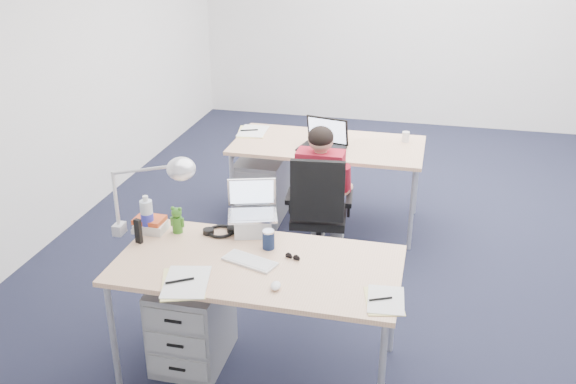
{
  "coord_description": "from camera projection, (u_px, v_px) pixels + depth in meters",
  "views": [
    {
      "loc": [
        0.03,
        -4.66,
        2.54
      ],
      "look_at": [
        -0.86,
        -0.92,
        0.85
      ],
      "focal_mm": 40.0,
      "sensor_mm": 36.0,
      "label": 1
    }
  ],
  "objects": [
    {
      "name": "papers_left",
      "position": [
        184.0,
        283.0,
        3.39
      ],
      "size": [
        0.31,
        0.38,
        0.01
      ],
      "primitive_type": "cube",
      "rotation": [
        0.0,
        0.0,
        0.27
      ],
      "color": "#F8EC8F",
      "rests_on": "desk_near"
    },
    {
      "name": "far_papers",
      "position": [
        252.0,
        132.0,
        5.7
      ],
      "size": [
        0.27,
        0.36,
        0.01
      ],
      "primitive_type": "cube",
      "rotation": [
        0.0,
        0.0,
        0.1
      ],
      "color": "white",
      "rests_on": "desk_far"
    },
    {
      "name": "papers_right",
      "position": [
        384.0,
        301.0,
        3.24
      ],
      "size": [
        0.22,
        0.28,
        0.01
      ],
      "primitive_type": "cube",
      "rotation": [
        0.0,
        0.0,
        0.14
      ],
      "color": "#F8EC8F",
      "rests_on": "desk_near"
    },
    {
      "name": "dark_laptop",
      "position": [
        322.0,
        135.0,
        5.24
      ],
      "size": [
        0.43,
        0.42,
        0.26
      ],
      "primitive_type": null,
      "rotation": [
        0.0,
        0.0,
        -0.21
      ],
      "color": "black",
      "rests_on": "desk_far"
    },
    {
      "name": "wireless_keyboard",
      "position": [
        250.0,
        261.0,
        3.59
      ],
      "size": [
        0.33,
        0.22,
        0.02
      ],
      "primitive_type": "cube",
      "rotation": [
        0.0,
        0.0,
        -0.32
      ],
      "color": "white",
      "rests_on": "desk_near"
    },
    {
      "name": "desk_near",
      "position": [
        258.0,
        270.0,
        3.61
      ],
      "size": [
        1.6,
        0.8,
        0.73
      ],
      "color": "tan",
      "rests_on": "ground"
    },
    {
      "name": "book_stack",
      "position": [
        150.0,
        224.0,
        3.93
      ],
      "size": [
        0.23,
        0.21,
        0.09
      ],
      "primitive_type": "cube",
      "rotation": [
        0.0,
        0.0,
        0.41
      ],
      "color": "silver",
      "rests_on": "desk_near"
    },
    {
      "name": "floor",
      "position": [
        418.0,
        253.0,
        5.18
      ],
      "size": [
        7.0,
        7.0,
        0.0
      ],
      "primitive_type": "plane",
      "color": "black",
      "rests_on": "ground"
    },
    {
      "name": "headphones",
      "position": [
        221.0,
        230.0,
        3.92
      ],
      "size": [
        0.26,
        0.24,
        0.04
      ],
      "primitive_type": null,
      "rotation": [
        0.0,
        0.0,
        0.39
      ],
      "color": "black",
      "rests_on": "desk_near"
    },
    {
      "name": "seated_person",
      "position": [
        323.0,
        192.0,
        4.9
      ],
      "size": [
        0.35,
        0.6,
        1.12
      ],
      "rotation": [
        0.0,
        0.0,
        0.0
      ],
      "color": "maroon",
      "rests_on": "ground"
    },
    {
      "name": "bear_figurine",
      "position": [
        177.0,
        219.0,
        3.9
      ],
      "size": [
        0.11,
        0.09,
        0.17
      ],
      "primitive_type": null,
      "rotation": [
        0.0,
        0.0,
        0.31
      ],
      "color": "#21651B",
      "rests_on": "desk_near"
    },
    {
      "name": "desk_lamp",
      "position": [
        141.0,
        195.0,
        3.77
      ],
      "size": [
        0.51,
        0.24,
        0.56
      ],
      "primitive_type": null,
      "rotation": [
        0.0,
        0.0,
        -0.13
      ],
      "color": "silver",
      "rests_on": "desk_near"
    },
    {
      "name": "desk_far",
      "position": [
        328.0,
        149.0,
        5.44
      ],
      "size": [
        1.6,
        0.8,
        0.73
      ],
      "color": "tan",
      "rests_on": "ground"
    },
    {
      "name": "drawer_pedestal_far",
      "position": [
        262.0,
        188.0,
        5.71
      ],
      "size": [
        0.4,
        0.5,
        0.55
      ],
      "primitive_type": "cube",
      "color": "gray",
      "rests_on": "ground"
    },
    {
      "name": "cordless_phone",
      "position": [
        138.0,
        231.0,
        3.78
      ],
      "size": [
        0.05,
        0.04,
        0.15
      ],
      "primitive_type": "cube",
      "rotation": [
        0.0,
        0.0,
        -0.31
      ],
      "color": "black",
      "rests_on": "desk_near"
    },
    {
      "name": "far_cup",
      "position": [
        406.0,
        137.0,
        5.45
      ],
      "size": [
        0.08,
        0.08,
        0.09
      ],
      "primitive_type": "cylinder",
      "rotation": [
        0.0,
        0.0,
        0.41
      ],
      "color": "white",
      "rests_on": "desk_far"
    },
    {
      "name": "room",
      "position": [
        438.0,
        39.0,
        4.49
      ],
      "size": [
        6.02,
        7.02,
        2.8
      ],
      "color": "silver",
      "rests_on": "ground"
    },
    {
      "name": "water_bottle",
      "position": [
        147.0,
        215.0,
        3.88
      ],
      "size": [
        0.1,
        0.1,
        0.25
      ],
      "primitive_type": "cylinder",
      "rotation": [
        0.0,
        0.0,
        0.38
      ],
      "color": "silver",
      "rests_on": "desk_near"
    },
    {
      "name": "can_koozie",
      "position": [
        268.0,
        239.0,
        3.72
      ],
      "size": [
        0.07,
        0.07,
        0.12
      ],
      "primitive_type": "cylinder",
      "rotation": [
        0.0,
        0.0,
        -0.01
      ],
      "color": "#152344",
      "rests_on": "desk_near"
    },
    {
      "name": "drawer_pedestal_near",
      "position": [
        192.0,
        321.0,
        3.86
      ],
      "size": [
        0.4,
        0.5,
        0.55
      ],
      "primitive_type": "cube",
      "color": "gray",
      "rests_on": "ground"
    },
    {
      "name": "computer_mouse",
      "position": [
        276.0,
        286.0,
        3.34
      ],
      "size": [
        0.06,
        0.09,
        0.03
      ],
      "primitive_type": "ellipsoid",
      "rotation": [
        0.0,
        0.0,
        0.12
      ],
      "color": "white",
      "rests_on": "desk_near"
    },
    {
      "name": "office_chair",
      "position": [
        318.0,
        236.0,
        4.87
      ],
      "size": [
        0.66,
        0.66,
        0.95
      ],
      "rotation": [
        0.0,
        0.0,
        0.1
      ],
      "color": "black",
      "rests_on": "ground"
    },
    {
      "name": "silver_laptop",
      "position": [
        252.0,
        209.0,
        3.87
      ],
      "size": [
        0.35,
        0.31,
        0.31
      ],
      "primitive_type": null,
      "rotation": [
        0.0,
        0.0,
        0.3
      ],
      "color": "silver",
      "rests_on": "desk_near"
    },
    {
      "name": "sunglasses",
      "position": [
        293.0,
        257.0,
        3.63
      ],
      "size": [
        0.1,
        0.07,
        0.02
      ],
      "primitive_type": null,
      "rotation": [
        0.0,
        0.0,
        -0.29
      ],
      "color": "black",
      "rests_on": "desk_near"
    }
  ]
}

